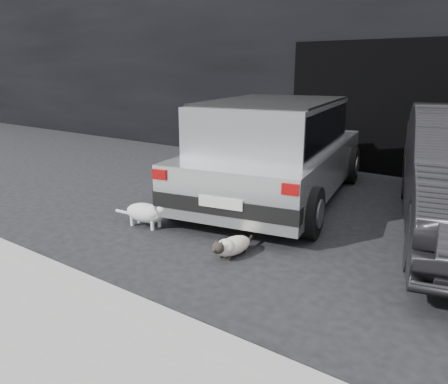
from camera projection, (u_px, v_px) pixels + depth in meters
The scene contains 7 objects.
ground at pixel (226, 217), 6.29m from camera, with size 80.00×80.00×0.00m, color black.
building_facade at pixel (419, 48), 9.72m from camera, with size 34.00×4.00×5.00m, color black.
garage_opening at pixel (387, 109), 8.48m from camera, with size 4.00×0.10×2.60m, color black.
curb at pixel (143, 314), 3.68m from camera, with size 18.00×0.25×0.12m, color gray.
silver_hatchback at pixel (275, 146), 6.92m from camera, with size 2.79×4.64×1.60m.
cat_siamese at pixel (231, 246), 4.94m from camera, with size 0.30×0.77×0.26m.
cat_white at pixel (148, 212), 5.84m from camera, with size 0.88×0.36×0.41m.
Camera 1 is at (3.46, -4.84, 2.06)m, focal length 35.00 mm.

